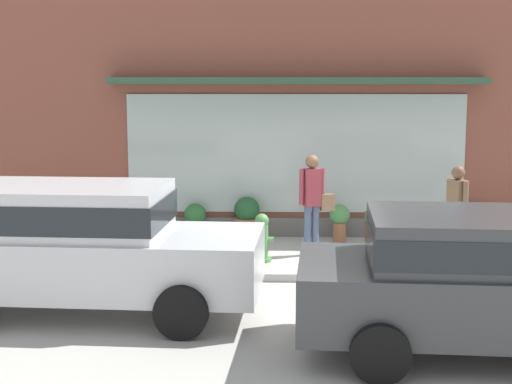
% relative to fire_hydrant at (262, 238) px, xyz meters
% --- Properties ---
extents(ground_plane, '(60.00, 60.00, 0.00)m').
position_rel_fire_hydrant_xyz_m(ground_plane, '(0.61, -0.95, -0.39)').
color(ground_plane, '#B2AFA8').
extents(curb_strip, '(14.00, 0.24, 0.12)m').
position_rel_fire_hydrant_xyz_m(curb_strip, '(0.61, -1.15, -0.33)').
color(curb_strip, '#B2B2AD').
rests_on(curb_strip, ground_plane).
extents(storefront, '(14.00, 0.81, 4.63)m').
position_rel_fire_hydrant_xyz_m(storefront, '(0.61, 2.24, 1.88)').
color(storefront, brown).
rests_on(storefront, ground_plane).
extents(fire_hydrant, '(0.39, 0.36, 0.80)m').
position_rel_fire_hydrant_xyz_m(fire_hydrant, '(0.00, 0.00, 0.00)').
color(fire_hydrant, '#4C8C47').
rests_on(fire_hydrant, ground_plane).
extents(pedestrian_with_handbag, '(0.61, 0.30, 1.72)m').
position_rel_fire_hydrant_xyz_m(pedestrian_with_handbag, '(0.86, 0.51, 0.60)').
color(pedestrian_with_handbag, '#475675').
rests_on(pedestrian_with_handbag, ground_plane).
extents(pedestrian_passerby, '(0.31, 0.46, 1.60)m').
position_rel_fire_hydrant_xyz_m(pedestrian_passerby, '(3.14, -0.10, 0.54)').
color(pedestrian_passerby, '#232328').
rests_on(pedestrian_passerby, ground_plane).
extents(parked_car_silver, '(4.49, 2.13, 1.65)m').
position_rel_fire_hydrant_xyz_m(parked_car_silver, '(-2.25, -2.75, 0.54)').
color(parked_car_silver, silver).
rests_on(parked_car_silver, ground_plane).
extents(parked_car_dark_gray, '(4.50, 2.21, 1.54)m').
position_rel_fire_hydrant_xyz_m(parked_car_dark_gray, '(2.59, -4.09, 0.48)').
color(parked_car_dark_gray, '#383A3D').
rests_on(parked_car_dark_gray, ground_plane).
extents(potted_plant_corner_tall, '(0.48, 0.48, 0.78)m').
position_rel_fire_hydrant_xyz_m(potted_plant_corner_tall, '(-0.32, 1.86, 0.01)').
color(potted_plant_corner_tall, '#9E6042').
rests_on(potted_plant_corner_tall, ground_plane).
extents(potted_plant_window_left, '(0.41, 0.41, 0.66)m').
position_rel_fire_hydrant_xyz_m(potted_plant_window_left, '(-1.29, 1.78, -0.01)').
color(potted_plant_window_left, '#4C4C51').
rests_on(potted_plant_window_left, ground_plane).
extents(potted_plant_trailing_edge, '(0.40, 0.40, 0.59)m').
position_rel_fire_hydrant_xyz_m(potted_plant_trailing_edge, '(-4.20, 1.80, -0.05)').
color(potted_plant_trailing_edge, '#B7B2A3').
rests_on(potted_plant_trailing_edge, ground_plane).
extents(potted_plant_window_right, '(0.38, 0.38, 0.68)m').
position_rel_fire_hydrant_xyz_m(potted_plant_window_right, '(3.91, 1.89, -0.05)').
color(potted_plant_window_right, '#33473D').
rests_on(potted_plant_window_right, ground_plane).
extents(potted_plant_by_entrance, '(0.36, 0.36, 0.61)m').
position_rel_fire_hydrant_xyz_m(potted_plant_by_entrance, '(-3.01, 1.96, -0.06)').
color(potted_plant_by_entrance, '#33473D').
rests_on(potted_plant_by_entrance, ground_plane).
extents(potted_plant_doorstep, '(0.37, 0.37, 0.70)m').
position_rel_fire_hydrant_xyz_m(potted_plant_doorstep, '(1.40, 1.52, 0.03)').
color(potted_plant_doorstep, '#9E6042').
rests_on(potted_plant_doorstep, ground_plane).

